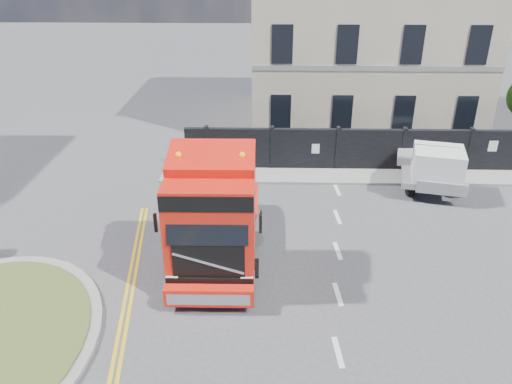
{
  "coord_description": "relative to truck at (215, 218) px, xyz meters",
  "views": [
    {
      "loc": [
        0.79,
        -12.54,
        9.32
      ],
      "look_at": [
        0.42,
        2.85,
        1.8
      ],
      "focal_mm": 35.0,
      "sensor_mm": 36.0,
      "label": 1
    }
  ],
  "objects": [
    {
      "name": "flatbed_pickup",
      "position": [
        8.58,
        6.01,
        -0.71
      ],
      "size": [
        3.04,
        5.29,
        2.06
      ],
      "rotation": [
        0.0,
        0.0,
        -0.23
      ],
      "color": "slate",
      "rests_on": "ground"
    },
    {
      "name": "georgian_building",
      "position": [
        6.83,
        15.52,
        3.96
      ],
      "size": [
        12.3,
        10.3,
        12.8
      ],
      "color": "beige",
      "rests_on": "ground"
    },
    {
      "name": "ground",
      "position": [
        0.83,
        -0.98,
        -1.81
      ],
      "size": [
        120.0,
        120.0,
        0.0
      ],
      "primitive_type": "plane",
      "color": "#424244",
      "rests_on": "ground"
    },
    {
      "name": "hoarding_fence",
      "position": [
        7.38,
        8.02,
        -0.81
      ],
      "size": [
        18.8,
        0.25,
        2.0
      ],
      "color": "black",
      "rests_on": "ground"
    },
    {
      "name": "truck",
      "position": [
        0.0,
        0.0,
        0.0
      ],
      "size": [
        2.6,
        6.78,
        4.05
      ],
      "rotation": [
        0.0,
        0.0,
        0.01
      ],
      "color": "black",
      "rests_on": "ground"
    },
    {
      "name": "pavement_far",
      "position": [
        6.83,
        7.12,
        -1.75
      ],
      "size": [
        20.0,
        1.6,
        0.12
      ],
      "primitive_type": "cube",
      "color": "gray",
      "rests_on": "ground"
    }
  ]
}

